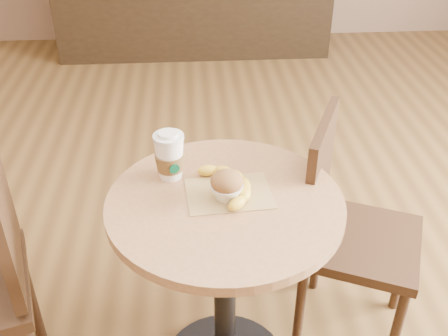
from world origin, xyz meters
name	(u,v)px	position (x,y,z in m)	size (l,w,h in m)	color
cafe_table	(225,260)	(0.03, -0.03, 0.52)	(0.67, 0.67, 0.75)	black
chair_right	(346,227)	(0.46, 0.15, 0.48)	(0.50, 0.50, 0.87)	#362113
kraft_bag	(229,193)	(0.04, 0.00, 0.75)	(0.24, 0.18, 0.00)	#A3844F
coffee_cup	(170,157)	(-0.12, 0.10, 0.82)	(0.09, 0.09, 0.15)	white
muffin	(227,185)	(0.04, -0.02, 0.79)	(0.09, 0.09, 0.08)	white
banana	(227,186)	(0.04, 0.01, 0.77)	(0.17, 0.23, 0.03)	gold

